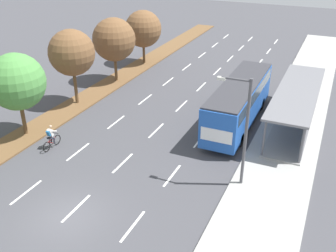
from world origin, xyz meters
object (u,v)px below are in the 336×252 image
median_tree_second (17,82)px  median_tree_third (72,53)px  median_tree_fourth (114,40)px  streetlight (243,126)px  cyclist (51,138)px  bus (239,99)px  median_tree_fifth (143,29)px  bus_shelter (300,105)px

median_tree_second → median_tree_third: (0.05, 6.23, 0.41)m
median_tree_fourth → streetlight: bearing=-37.9°
cyclist → bus: bearing=40.1°
cyclist → median_tree_fifth: bearing=98.5°
bus → median_tree_third: bearing=-171.7°
bus → median_tree_second: (-13.72, -8.22, 2.05)m
bus_shelter → median_tree_fifth: size_ratio=2.09×
bus → cyclist: bearing=-139.9°
median_tree_third → streetlight: size_ratio=0.97×
median_tree_third → streetlight: 16.94m
cyclist → median_tree_third: (-2.99, 7.01, 3.74)m
bus → bus_shelter: bearing=15.4°
cyclist → median_tree_fourth: (-2.79, 13.24, 3.39)m
median_tree_second → streetlight: streetlight is taller
median_tree_second → bus: bearing=30.9°
median_tree_fourth → median_tree_third: bearing=-91.8°
bus → median_tree_second: size_ratio=1.88×
bus_shelter → median_tree_third: bearing=-170.0°
median_tree_second → median_tree_third: median_tree_third is taller
cyclist → median_tree_fifth: size_ratio=0.32×
cyclist → streetlight: bearing=4.7°
cyclist → median_tree_second: size_ratio=0.30×
bus_shelter → bus: bearing=-164.6°
median_tree_fourth → median_tree_fifth: 6.24m
median_tree_fourth → median_tree_fifth: median_tree_fourth is taller
median_tree_third → median_tree_fourth: bearing=88.2°
cyclist → bus_shelter: bearing=34.2°
median_tree_fifth → median_tree_second: bearing=-90.4°
bus_shelter → median_tree_second: 20.43m
streetlight → cyclist: bearing=-175.3°
median_tree_fourth → median_tree_second: bearing=-91.1°
median_tree_fourth → streetlight: streetlight is taller
median_tree_third → median_tree_second: bearing=-90.4°
median_tree_fifth → streetlight: bearing=-49.4°
median_tree_third → bus: bearing=8.3°
median_tree_second → streetlight: size_ratio=0.92×
bus → median_tree_fifth: size_ratio=1.96×
median_tree_second → median_tree_third: 6.25m
streetlight → median_tree_fifth: bearing=130.6°
cyclist → median_tree_third: bearing=113.1°
median_tree_third → streetlight: streetlight is taller
bus → median_tree_third: median_tree_third is taller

